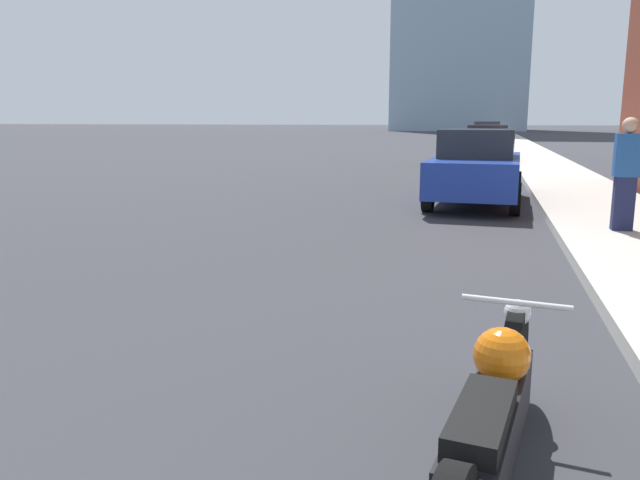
{
  "coord_description": "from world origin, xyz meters",
  "views": [
    {
      "loc": [
        2.83,
        2.03,
        1.79
      ],
      "look_at": [
        1.38,
        7.54,
        0.68
      ],
      "focal_mm": 35.0,
      "sensor_mm": 36.0,
      "label": 1
    }
  ],
  "objects_px": {
    "parked_car_red": "(486,144)",
    "pedestrian": "(626,173)",
    "parked_car_silver": "(485,135)",
    "parked_car_blue": "(477,167)",
    "motorcycle": "(492,421)"
  },
  "relations": [
    {
      "from": "parked_car_blue",
      "to": "parked_car_red",
      "type": "relative_size",
      "value": 1.18
    },
    {
      "from": "motorcycle",
      "to": "parked_car_blue",
      "type": "height_order",
      "value": "parked_car_blue"
    },
    {
      "from": "parked_car_blue",
      "to": "parked_car_silver",
      "type": "bearing_deg",
      "value": 92.57
    },
    {
      "from": "motorcycle",
      "to": "parked_car_silver",
      "type": "bearing_deg",
      "value": 98.91
    },
    {
      "from": "parked_car_silver",
      "to": "pedestrian",
      "type": "height_order",
      "value": "pedestrian"
    },
    {
      "from": "parked_car_red",
      "to": "pedestrian",
      "type": "distance_m",
      "value": 16.26
    },
    {
      "from": "motorcycle",
      "to": "parked_car_silver",
      "type": "distance_m",
      "value": 36.1
    },
    {
      "from": "parked_car_red",
      "to": "parked_car_silver",
      "type": "height_order",
      "value": "parked_car_silver"
    },
    {
      "from": "parked_car_red",
      "to": "parked_car_silver",
      "type": "xyz_separation_m",
      "value": [
        -0.05,
        12.73,
        0.04
      ]
    },
    {
      "from": "parked_car_silver",
      "to": "pedestrian",
      "type": "xyz_separation_m",
      "value": [
        2.03,
        -28.87,
        0.16
      ]
    },
    {
      "from": "parked_car_red",
      "to": "parked_car_silver",
      "type": "bearing_deg",
      "value": 89.85
    },
    {
      "from": "parked_car_red",
      "to": "pedestrian",
      "type": "bearing_deg",
      "value": -83.42
    },
    {
      "from": "parked_car_red",
      "to": "pedestrian",
      "type": "height_order",
      "value": "pedestrian"
    },
    {
      "from": "motorcycle",
      "to": "parked_car_silver",
      "type": "relative_size",
      "value": 0.61
    },
    {
      "from": "motorcycle",
      "to": "parked_car_silver",
      "type": "height_order",
      "value": "parked_car_silver"
    }
  ]
}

